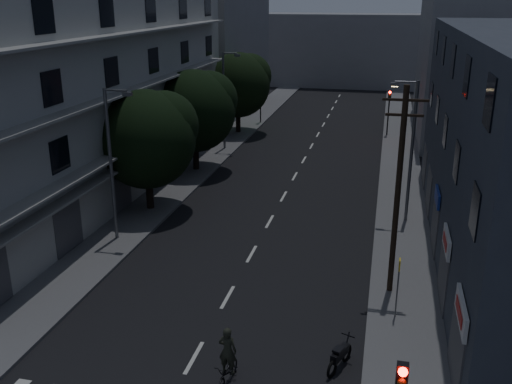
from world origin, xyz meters
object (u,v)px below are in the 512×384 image
at_px(utility_pole, 398,189).
at_px(motorcycle, 340,357).
at_px(bus_stop_sign, 398,277).
at_px(cyclist, 228,365).

height_order(utility_pole, motorcycle, utility_pole).
distance_m(bus_stop_sign, cyclist, 7.83).
height_order(bus_stop_sign, cyclist, bus_stop_sign).
distance_m(utility_pole, bus_stop_sign, 3.69).
bearing_deg(utility_pole, cyclist, -124.56).
distance_m(motorcycle, cyclist, 3.99).
relative_size(utility_pole, motorcycle, 5.24).
bearing_deg(motorcycle, utility_pole, 95.70).
bearing_deg(motorcycle, bus_stop_sign, 84.33).
bearing_deg(cyclist, bus_stop_sign, 50.24).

